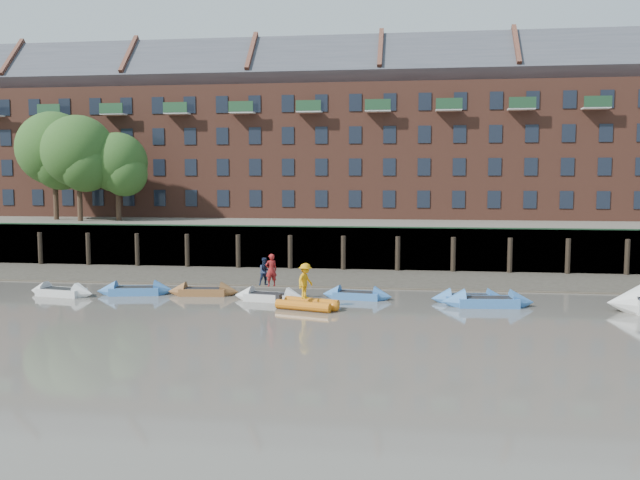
% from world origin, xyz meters
% --- Properties ---
extents(ground, '(220.00, 220.00, 0.00)m').
position_xyz_m(ground, '(0.00, 0.00, 0.00)').
color(ground, '#625D54').
rests_on(ground, ground).
extents(foreshore, '(110.00, 8.00, 0.50)m').
position_xyz_m(foreshore, '(0.00, 18.00, 0.00)').
color(foreshore, '#3D382F').
rests_on(foreshore, ground).
extents(mud_band, '(110.00, 1.60, 0.10)m').
position_xyz_m(mud_band, '(0.00, 14.60, 0.00)').
color(mud_band, '#4C4336').
rests_on(mud_band, ground).
extents(river_wall, '(110.00, 1.23, 3.30)m').
position_xyz_m(river_wall, '(-0.00, 22.38, 1.59)').
color(river_wall, '#2D2A26').
rests_on(river_wall, ground).
extents(bank_terrace, '(110.00, 28.00, 3.20)m').
position_xyz_m(bank_terrace, '(0.00, 36.00, 1.60)').
color(bank_terrace, '#5E594D').
rests_on(bank_terrace, ground).
extents(apartment_terrace, '(80.60, 15.56, 20.98)m').
position_xyz_m(apartment_terrace, '(-0.00, 36.99, 12.82)').
color(apartment_terrace, brown).
rests_on(apartment_terrace, bank_terrace).
extents(tree_cluster, '(11.76, 7.74, 9.40)m').
position_xyz_m(tree_cluster, '(-25.62, 27.35, 9.00)').
color(tree_cluster, '#3A281C').
rests_on(tree_cluster, bank_terrace).
extents(rowboat_0, '(4.41, 1.92, 1.24)m').
position_xyz_m(rowboat_0, '(-17.37, 9.05, 0.22)').
color(rowboat_0, silver).
rests_on(rowboat_0, ground).
extents(rowboat_1, '(4.65, 2.18, 1.30)m').
position_xyz_m(rowboat_1, '(-13.23, 10.04, 0.23)').
color(rowboat_1, '#3971B7').
rests_on(rowboat_1, ground).
extents(rowboat_2, '(4.29, 1.62, 1.22)m').
position_xyz_m(rowboat_2, '(-9.17, 10.35, 0.22)').
color(rowboat_2, brown).
rests_on(rowboat_2, ground).
extents(rowboat_3, '(4.39, 1.86, 1.23)m').
position_xyz_m(rowboat_3, '(-4.91, 9.08, 0.22)').
color(rowboat_3, silver).
rests_on(rowboat_3, ground).
extents(rowboat_4, '(4.17, 1.70, 1.17)m').
position_xyz_m(rowboat_4, '(-0.09, 10.35, 0.21)').
color(rowboat_4, '#3971B7').
rests_on(rowboat_4, ground).
extents(rowboat_5, '(4.29, 1.63, 1.21)m').
position_xyz_m(rowboat_5, '(6.18, 10.08, 0.22)').
color(rowboat_5, '#3971B7').
rests_on(rowboat_5, ground).
extents(rowboat_6, '(5.04, 1.86, 1.43)m').
position_xyz_m(rowboat_6, '(7.07, 9.03, 0.25)').
color(rowboat_6, '#3971B7').
rests_on(rowboat_6, ground).
extents(rib_tender, '(3.46, 2.39, 0.58)m').
position_xyz_m(rib_tender, '(-2.31, 7.03, 0.25)').
color(rib_tender, orange).
rests_on(rib_tender, ground).
extents(person_rower_a, '(0.80, 0.71, 1.83)m').
position_xyz_m(person_rower_a, '(-4.81, 9.07, 1.75)').
color(person_rower_a, maroon).
rests_on(person_rower_a, rowboat_3).
extents(person_rower_b, '(0.98, 0.92, 1.60)m').
position_xyz_m(person_rower_b, '(-5.20, 9.27, 1.63)').
color(person_rower_b, '#19233F').
rests_on(person_rower_b, rowboat_3).
extents(person_rib_crew, '(1.12, 1.39, 1.88)m').
position_xyz_m(person_rib_crew, '(-2.56, 7.12, 1.48)').
color(person_rib_crew, orange).
rests_on(person_rib_crew, rib_tender).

